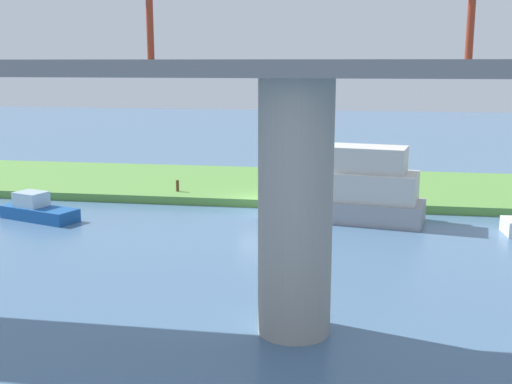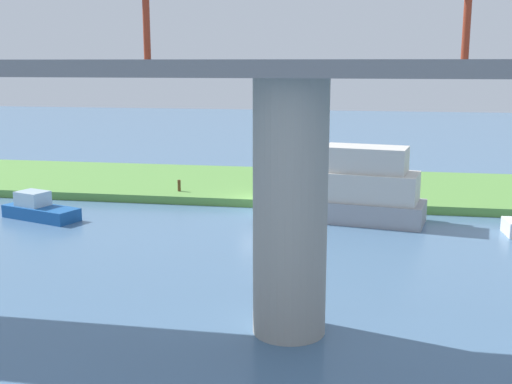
{
  "view_description": "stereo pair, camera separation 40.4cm",
  "coord_description": "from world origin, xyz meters",
  "views": [
    {
      "loc": [
        -5.89,
        36.71,
        8.53
      ],
      "look_at": [
        -0.63,
        5.0,
        2.0
      ],
      "focal_mm": 44.85,
      "sensor_mm": 36.0,
      "label": 1
    },
    {
      "loc": [
        -6.29,
        36.64,
        8.53
      ],
      "look_at": [
        -0.63,
        5.0,
        2.0
      ],
      "focal_mm": 44.85,
      "sensor_mm": 36.0,
      "label": 2
    }
  ],
  "objects": [
    {
      "name": "ground_plane",
      "position": [
        0.0,
        0.0,
        0.0
      ],
      "size": [
        160.0,
        160.0,
        0.0
      ],
      "primitive_type": "plane",
      "color": "#4C7093"
    },
    {
      "name": "grassy_bank",
      "position": [
        0.0,
        -6.0,
        0.25
      ],
      "size": [
        80.0,
        12.0,
        0.5
      ],
      "primitive_type": "cube",
      "color": "#5B9342",
      "rests_on": "ground"
    },
    {
      "name": "bridge_pylon",
      "position": [
        -3.93,
        17.41,
        4.06
      ],
      "size": [
        2.32,
        2.32,
        8.11
      ],
      "primitive_type": "cylinder",
      "color": "#9E998E",
      "rests_on": "ground"
    },
    {
      "name": "bridge_span",
      "position": [
        -3.93,
        17.39,
        8.61
      ],
      "size": [
        72.97,
        4.3,
        3.25
      ],
      "color": "slate",
      "rests_on": "bridge_pylon"
    },
    {
      "name": "person_on_bank",
      "position": [
        -3.46,
        -1.25,
        1.2
      ],
      "size": [
        0.51,
        0.51,
        1.39
      ],
      "color": "#2D334C",
      "rests_on": "grassy_bank"
    },
    {
      "name": "mooring_post",
      "position": [
        5.53,
        -1.68,
        0.86
      ],
      "size": [
        0.2,
        0.2,
        0.72
      ],
      "primitive_type": "cylinder",
      "color": "brown",
      "rests_on": "grassy_bank"
    },
    {
      "name": "skiff_small",
      "position": [
        -5.24,
        1.96,
        1.67
      ],
      "size": [
        9.19,
        4.42,
        4.5
      ],
      "color": "#99999E",
      "rests_on": "ground"
    },
    {
      "name": "motorboat_white",
      "position": [
        11.66,
        4.77,
        0.54
      ],
      "size": [
        4.79,
        2.99,
        1.51
      ],
      "color": "#195199",
      "rests_on": "ground"
    }
  ]
}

